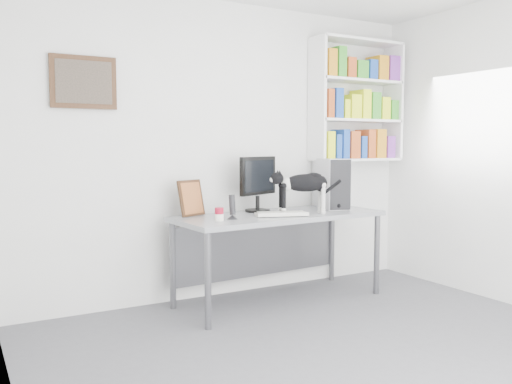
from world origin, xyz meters
TOP-DOWN VIEW (x-y plane):
  - room at (0.00, 0.00)m, footprint 4.01×4.01m
  - bookshelf at (1.40, 1.85)m, footprint 1.03×0.28m
  - wall_art at (-1.30, 1.97)m, footprint 0.52×0.04m
  - desk at (0.28, 1.54)m, footprint 1.95×0.87m
  - monitor at (0.17, 1.75)m, footprint 0.53×0.40m
  - keyboard at (0.21, 1.39)m, footprint 0.47×0.30m
  - pc_tower at (0.95, 1.68)m, footprint 0.34×0.52m
  - speaker at (-0.25, 1.42)m, footprint 0.10×0.10m
  - leaning_print at (-0.47, 1.77)m, footprint 0.28×0.19m
  - soup_can at (-0.38, 1.39)m, footprint 0.09×0.09m
  - cat at (0.46, 1.42)m, footprint 0.62×0.29m

SIDE VIEW (x-z plane):
  - desk at x=0.28m, z-range 0.00..0.79m
  - keyboard at x=0.21m, z-range 0.79..0.83m
  - soup_can at x=-0.38m, z-range 0.79..0.90m
  - speaker at x=-0.25m, z-range 0.79..1.00m
  - leaning_print at x=-0.47m, z-range 0.79..1.11m
  - cat at x=0.46m, z-range 0.79..1.16m
  - pc_tower at x=0.95m, z-range 0.79..1.27m
  - monitor at x=0.17m, z-range 0.79..1.30m
  - room at x=0.00m, z-range 0.00..2.70m
  - bookshelf at x=1.40m, z-range 1.23..2.47m
  - wall_art at x=-1.30m, z-range 1.69..2.11m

